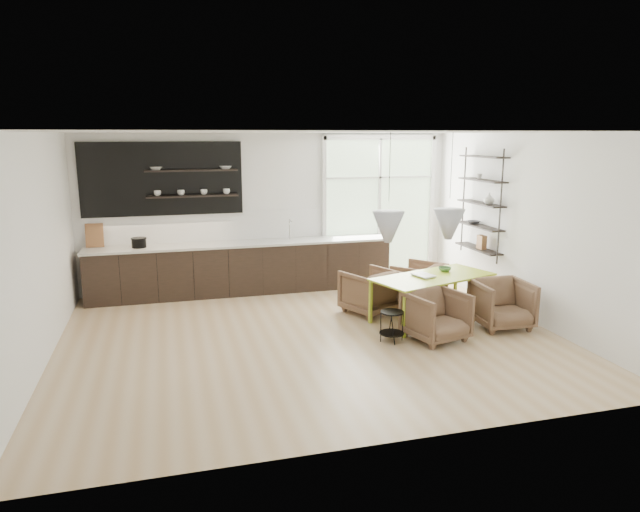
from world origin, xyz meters
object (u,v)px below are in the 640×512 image
(armchair_back_left, at_px, (370,291))
(armchair_front_right, at_px, (502,304))
(armchair_back_right, at_px, (418,283))
(armchair_front_left, at_px, (436,316))
(wire_stool, at_px, (392,322))
(dining_table, at_px, (433,279))

(armchair_back_left, height_order, armchair_front_right, armchair_front_right)
(armchair_back_right, relative_size, armchair_front_left, 1.01)
(wire_stool, bearing_deg, armchair_back_left, 82.86)
(dining_table, bearing_deg, armchair_front_left, -130.75)
(armchair_front_right, bearing_deg, armchair_back_left, 147.42)
(armchair_front_left, relative_size, wire_stool, 1.75)
(armchair_back_right, bearing_deg, wire_stool, 15.22)
(armchair_back_left, relative_size, wire_stool, 1.79)
(dining_table, bearing_deg, armchair_back_right, 61.02)
(armchair_front_left, bearing_deg, wire_stool, 157.39)
(dining_table, relative_size, armchair_back_right, 2.70)
(armchair_back_right, xyz_separation_m, wire_stool, (-1.16, -1.63, -0.07))
(armchair_back_left, bearing_deg, dining_table, 120.65)
(armchair_back_right, bearing_deg, armchair_front_left, 33.67)
(dining_table, bearing_deg, wire_stool, -160.73)
(armchair_back_right, bearing_deg, armchair_back_left, -23.48)
(dining_table, relative_size, armchair_front_left, 2.72)
(armchair_back_right, xyz_separation_m, armchair_front_left, (-0.53, -1.72, -0.00))
(armchair_front_right, bearing_deg, dining_table, 147.63)
(armchair_back_left, relative_size, armchair_back_right, 1.01)
(armchair_front_left, bearing_deg, armchair_front_right, -3.31)
(dining_table, xyz_separation_m, armchair_back_left, (-0.82, 0.60, -0.30))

